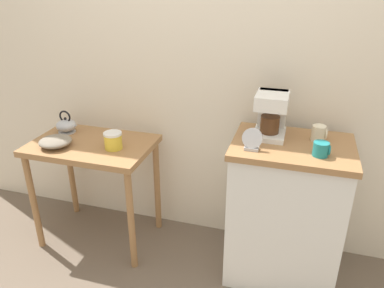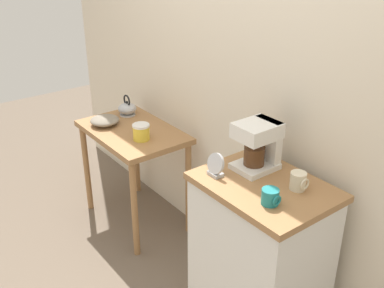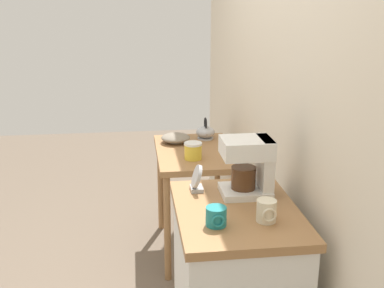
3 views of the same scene
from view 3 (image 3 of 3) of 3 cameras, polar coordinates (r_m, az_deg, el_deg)
back_wall at (r=2.41m, az=11.96°, el=8.03°), size 4.40×0.10×2.80m
wooden_table at (r=3.30m, az=0.38°, el=-2.62°), size 0.81×0.53×0.77m
bowl_stoneware at (r=3.42m, az=-1.99°, el=0.75°), size 0.21×0.21×0.07m
teakettle at (r=3.50m, az=1.63°, el=1.44°), size 0.17×0.14×0.16m
canister_enamel at (r=3.06m, az=0.13°, el=-0.82°), size 0.12×0.12×0.11m
coffee_maker at (r=2.11m, az=7.10°, el=-2.45°), size 0.18×0.22×0.26m
mug_small_cream at (r=1.90m, az=8.97°, el=-7.97°), size 0.09×0.08×0.09m
mug_dark_teal at (r=1.85m, az=2.93°, el=-8.72°), size 0.09×0.08×0.08m
table_clock at (r=2.17m, az=0.56°, el=-4.26°), size 0.11×0.06×0.12m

